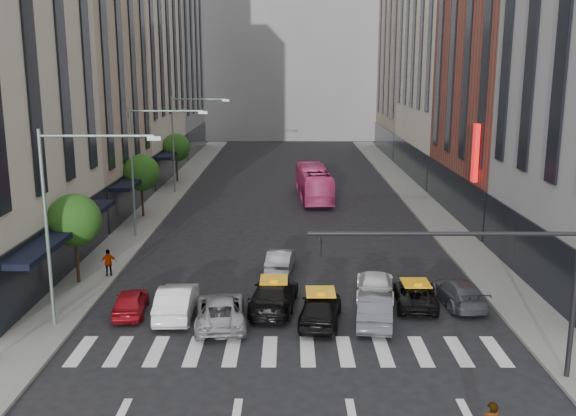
{
  "coord_description": "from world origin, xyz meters",
  "views": [
    {
      "loc": [
        -0.18,
        -23.68,
        11.76
      ],
      "look_at": [
        -0.24,
        11.53,
        4.0
      ],
      "focal_mm": 40.0,
      "sensor_mm": 36.0,
      "label": 1
    }
  ],
  "objects_px": {
    "streetlamp_far": "(183,131)",
    "car_red": "(131,302)",
    "bus": "(314,183)",
    "pedestrian_far": "(109,263)",
    "car_white_front": "(177,301)",
    "streetlamp_near": "(66,203)",
    "streetlamp_mid": "(145,154)",
    "taxi_center": "(320,308)",
    "taxi_left": "(274,295)"
  },
  "relations": [
    {
      "from": "car_white_front",
      "to": "bus",
      "type": "xyz_separation_m",
      "value": [
        7.64,
        27.99,
        0.71
      ]
    },
    {
      "from": "streetlamp_mid",
      "to": "taxi_left",
      "type": "xyz_separation_m",
      "value": [
        9.12,
        -13.65,
        -5.15
      ]
    },
    {
      "from": "taxi_left",
      "to": "pedestrian_far",
      "type": "xyz_separation_m",
      "value": [
        -9.47,
        4.71,
        0.17
      ]
    },
    {
      "from": "streetlamp_far",
      "to": "taxi_center",
      "type": "distance_m",
      "value": 33.84
    },
    {
      "from": "streetlamp_near",
      "to": "streetlamp_far",
      "type": "xyz_separation_m",
      "value": [
        0.0,
        32.0,
        0.0
      ]
    },
    {
      "from": "car_red",
      "to": "taxi_center",
      "type": "bearing_deg",
      "value": 167.45
    },
    {
      "from": "car_red",
      "to": "bus",
      "type": "xyz_separation_m",
      "value": [
        9.93,
        27.75,
        0.86
      ]
    },
    {
      "from": "car_white_front",
      "to": "pedestrian_far",
      "type": "xyz_separation_m",
      "value": [
        -4.81,
        5.61,
        0.16
      ]
    },
    {
      "from": "taxi_center",
      "to": "car_white_front",
      "type": "bearing_deg",
      "value": 0.16
    },
    {
      "from": "streetlamp_near",
      "to": "taxi_center",
      "type": "xyz_separation_m",
      "value": [
        11.33,
        0.52,
        -5.14
      ]
    },
    {
      "from": "car_red",
      "to": "bus",
      "type": "distance_m",
      "value": 29.48
    },
    {
      "from": "streetlamp_mid",
      "to": "streetlamp_near",
      "type": "bearing_deg",
      "value": -90.0
    },
    {
      "from": "streetlamp_far",
      "to": "car_red",
      "type": "relative_size",
      "value": 2.45
    },
    {
      "from": "streetlamp_near",
      "to": "car_white_front",
      "type": "distance_m",
      "value": 6.95
    },
    {
      "from": "car_white_front",
      "to": "taxi_center",
      "type": "bearing_deg",
      "value": 170.99
    },
    {
      "from": "bus",
      "to": "pedestrian_far",
      "type": "xyz_separation_m",
      "value": [
        -12.45,
        -22.38,
        -0.56
      ]
    },
    {
      "from": "streetlamp_far",
      "to": "streetlamp_mid",
      "type": "bearing_deg",
      "value": -90.0
    },
    {
      "from": "taxi_left",
      "to": "taxi_center",
      "type": "xyz_separation_m",
      "value": [
        2.21,
        -1.82,
        0.01
      ]
    },
    {
      "from": "taxi_center",
      "to": "pedestrian_far",
      "type": "distance_m",
      "value": 13.39
    },
    {
      "from": "streetlamp_mid",
      "to": "bus",
      "type": "distance_m",
      "value": 18.61
    },
    {
      "from": "streetlamp_far",
      "to": "pedestrian_far",
      "type": "xyz_separation_m",
      "value": [
        -0.36,
        -24.95,
        -4.98
      ]
    },
    {
      "from": "streetlamp_far",
      "to": "car_white_front",
      "type": "bearing_deg",
      "value": -81.7
    },
    {
      "from": "car_white_front",
      "to": "bus",
      "type": "bearing_deg",
      "value": -106.62
    },
    {
      "from": "taxi_center",
      "to": "pedestrian_far",
      "type": "xyz_separation_m",
      "value": [
        -11.68,
        6.53,
        0.16
      ]
    },
    {
      "from": "car_red",
      "to": "car_white_front",
      "type": "height_order",
      "value": "car_white_front"
    },
    {
      "from": "taxi_center",
      "to": "streetlamp_far",
      "type": "bearing_deg",
      "value": -62.38
    },
    {
      "from": "bus",
      "to": "pedestrian_far",
      "type": "distance_m",
      "value": 25.62
    },
    {
      "from": "car_white_front",
      "to": "streetlamp_near",
      "type": "bearing_deg",
      "value": 16.66
    },
    {
      "from": "streetlamp_near",
      "to": "streetlamp_mid",
      "type": "distance_m",
      "value": 16.0
    },
    {
      "from": "streetlamp_mid",
      "to": "streetlamp_far",
      "type": "relative_size",
      "value": 1.0
    },
    {
      "from": "streetlamp_mid",
      "to": "taxi_center",
      "type": "height_order",
      "value": "streetlamp_mid"
    },
    {
      "from": "car_red",
      "to": "taxi_center",
      "type": "distance_m",
      "value": 9.24
    },
    {
      "from": "car_red",
      "to": "car_white_front",
      "type": "xyz_separation_m",
      "value": [
        2.29,
        -0.24,
        0.14
      ]
    },
    {
      "from": "streetlamp_far",
      "to": "car_white_front",
      "type": "height_order",
      "value": "streetlamp_far"
    },
    {
      "from": "streetlamp_mid",
      "to": "car_white_front",
      "type": "bearing_deg",
      "value": -72.97
    },
    {
      "from": "car_white_front",
      "to": "pedestrian_far",
      "type": "relative_size",
      "value": 3.01
    },
    {
      "from": "car_red",
      "to": "taxi_left",
      "type": "height_order",
      "value": "taxi_left"
    },
    {
      "from": "streetlamp_mid",
      "to": "car_white_front",
      "type": "xyz_separation_m",
      "value": [
        4.46,
        -14.55,
        -5.14
      ]
    },
    {
      "from": "streetlamp_far",
      "to": "taxi_left",
      "type": "relative_size",
      "value": 1.73
    },
    {
      "from": "car_red",
      "to": "taxi_left",
      "type": "xyz_separation_m",
      "value": [
        6.95,
        0.65,
        0.13
      ]
    },
    {
      "from": "streetlamp_far",
      "to": "car_red",
      "type": "bearing_deg",
      "value": -85.91
    },
    {
      "from": "streetlamp_mid",
      "to": "pedestrian_far",
      "type": "bearing_deg",
      "value": -92.28
    },
    {
      "from": "car_white_front",
      "to": "car_red",
      "type": "bearing_deg",
      "value": -7.42
    },
    {
      "from": "streetlamp_mid",
      "to": "pedestrian_far",
      "type": "height_order",
      "value": "streetlamp_mid"
    },
    {
      "from": "taxi_center",
      "to": "bus",
      "type": "height_order",
      "value": "bus"
    },
    {
      "from": "car_white_front",
      "to": "streetlamp_far",
      "type": "bearing_deg",
      "value": -83.05
    },
    {
      "from": "streetlamp_near",
      "to": "taxi_center",
      "type": "bearing_deg",
      "value": 2.65
    },
    {
      "from": "streetlamp_near",
      "to": "pedestrian_far",
      "type": "height_order",
      "value": "streetlamp_near"
    },
    {
      "from": "taxi_center",
      "to": "bus",
      "type": "bearing_deg",
      "value": -83.7
    },
    {
      "from": "streetlamp_near",
      "to": "bus",
      "type": "relative_size",
      "value": 0.85
    }
  ]
}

